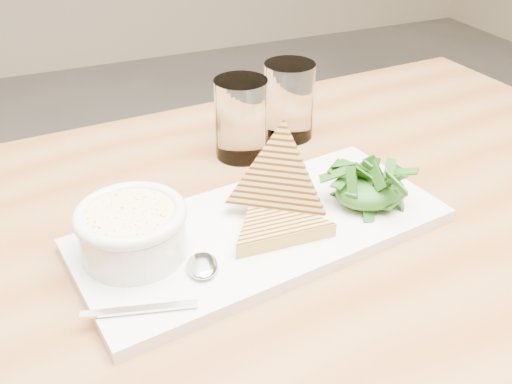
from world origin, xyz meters
name	(u,v)px	position (x,y,z in m)	size (l,w,h in m)	color
table_top	(290,244)	(-0.24, 0.15, 0.73)	(1.23, 0.82, 0.04)	olive
table_leg_br	(429,228)	(0.33, 0.51, 0.36)	(0.06, 0.06, 0.71)	olive
platter	(262,229)	(-0.27, 0.16, 0.76)	(0.45, 0.20, 0.02)	white
soup_bowl	(133,236)	(-0.43, 0.16, 0.79)	(0.12, 0.12, 0.05)	white
soup	(130,215)	(-0.43, 0.16, 0.82)	(0.10, 0.10, 0.01)	beige
bowl_rim	(130,214)	(-0.43, 0.16, 0.82)	(0.12, 0.12, 0.01)	white
sandwich_flat	(276,224)	(-0.26, 0.14, 0.78)	(0.14, 0.14, 0.02)	#B68D3B
sandwich_lean	(278,180)	(-0.24, 0.18, 0.82)	(0.14, 0.14, 0.08)	#B68D3B
salad_base	(370,191)	(-0.13, 0.15, 0.79)	(0.09, 0.07, 0.04)	#173710
arugula_pile	(371,185)	(-0.13, 0.15, 0.80)	(0.11, 0.10, 0.05)	#276317
spoon_bowl	(203,266)	(-0.37, 0.11, 0.77)	(0.03, 0.05, 0.01)	silver
spoon_handle	(139,309)	(-0.44, 0.07, 0.77)	(0.11, 0.01, 0.00)	silver
glass_near	(241,119)	(-0.22, 0.36, 0.81)	(0.08, 0.08, 0.12)	white
glass_far	(289,101)	(-0.13, 0.39, 0.81)	(0.08, 0.08, 0.12)	white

